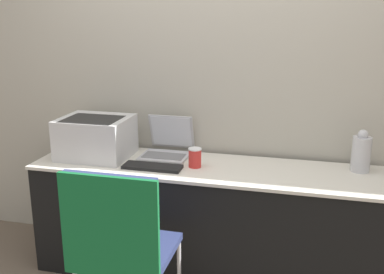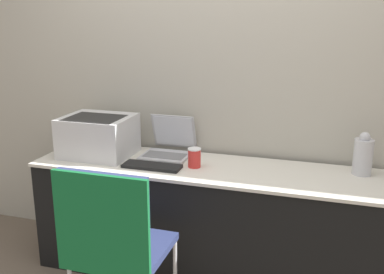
{
  "view_description": "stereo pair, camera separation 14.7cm",
  "coord_description": "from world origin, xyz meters",
  "px_view_note": "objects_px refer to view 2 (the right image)",
  "views": [
    {
      "loc": [
        0.59,
        -2.35,
        1.69
      ],
      "look_at": [
        -0.09,
        0.3,
        0.93
      ],
      "focal_mm": 42.0,
      "sensor_mm": 36.0,
      "label": 1
    },
    {
      "loc": [
        0.73,
        -2.31,
        1.69
      ],
      "look_at": [
        -0.09,
        0.3,
        0.93
      ],
      "focal_mm": 42.0,
      "sensor_mm": 36.0,
      "label": 2
    }
  ],
  "objects_px": {
    "laptop_left": "(169,147)",
    "chair": "(112,236)",
    "printer": "(98,134)",
    "external_keyboard": "(152,166)",
    "metal_pitcher": "(363,155)",
    "coffee_cup": "(194,158)"
  },
  "relations": [
    {
      "from": "printer",
      "to": "chair",
      "type": "height_order",
      "value": "printer"
    },
    {
      "from": "metal_pitcher",
      "to": "chair",
      "type": "bearing_deg",
      "value": -143.82
    },
    {
      "from": "external_keyboard",
      "to": "chair",
      "type": "distance_m",
      "value": 0.65
    },
    {
      "from": "printer",
      "to": "external_keyboard",
      "type": "bearing_deg",
      "value": -17.01
    },
    {
      "from": "external_keyboard",
      "to": "chair",
      "type": "xyz_separation_m",
      "value": [
        0.03,
        -0.62,
        -0.16
      ]
    },
    {
      "from": "metal_pitcher",
      "to": "printer",
      "type": "bearing_deg",
      "value": -175.53
    },
    {
      "from": "printer",
      "to": "laptop_left",
      "type": "bearing_deg",
      "value": 17.85
    },
    {
      "from": "printer",
      "to": "coffee_cup",
      "type": "distance_m",
      "value": 0.7
    },
    {
      "from": "printer",
      "to": "chair",
      "type": "relative_size",
      "value": 0.47
    },
    {
      "from": "external_keyboard",
      "to": "coffee_cup",
      "type": "relative_size",
      "value": 3.03
    },
    {
      "from": "coffee_cup",
      "to": "chair",
      "type": "xyz_separation_m",
      "value": [
        -0.22,
        -0.72,
        -0.22
      ]
    },
    {
      "from": "laptop_left",
      "to": "chair",
      "type": "xyz_separation_m",
      "value": [
        0.02,
        -0.91,
        -0.21
      ]
    },
    {
      "from": "laptop_left",
      "to": "chair",
      "type": "height_order",
      "value": "laptop_left"
    },
    {
      "from": "coffee_cup",
      "to": "laptop_left",
      "type": "bearing_deg",
      "value": 141.91
    },
    {
      "from": "laptop_left",
      "to": "chair",
      "type": "relative_size",
      "value": 0.36
    },
    {
      "from": "laptop_left",
      "to": "coffee_cup",
      "type": "distance_m",
      "value": 0.31
    },
    {
      "from": "metal_pitcher",
      "to": "external_keyboard",
      "type": "bearing_deg",
      "value": -167.88
    },
    {
      "from": "laptop_left",
      "to": "chair",
      "type": "distance_m",
      "value": 0.93
    },
    {
      "from": "printer",
      "to": "external_keyboard",
      "type": "xyz_separation_m",
      "value": [
        0.45,
        -0.14,
        -0.14
      ]
    },
    {
      "from": "printer",
      "to": "metal_pitcher",
      "type": "height_order",
      "value": "printer"
    },
    {
      "from": "printer",
      "to": "coffee_cup",
      "type": "bearing_deg",
      "value": -3.59
    },
    {
      "from": "chair",
      "to": "printer",
      "type": "bearing_deg",
      "value": 122.28
    }
  ]
}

